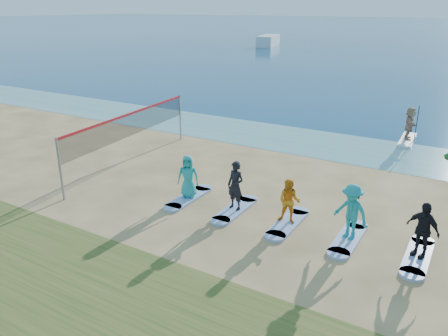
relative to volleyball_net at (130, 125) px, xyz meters
The scene contains 16 objects.
ground 7.66m from the volleyball_net, 22.38° to the right, with size 600.00×600.00×0.00m, color tan.
shallow_water 10.47m from the volleyball_net, 48.22° to the left, with size 600.00×600.00×0.00m, color teal.
volleyball_net is the anchor object (origin of this frame).
paddleboard 15.12m from the volleyball_net, 45.35° to the left, with size 0.70×3.00×0.12m, color silver.
paddleboarder 15.03m from the volleyball_net, 45.35° to the left, with size 1.64×0.52×1.77m, color tan.
boat_offshore_a 66.46m from the volleyball_net, 109.89° to the left, with size 2.75×8.91×1.90m, color silver.
surfboard_0 5.31m from the volleyball_net, 22.86° to the right, with size 0.70×2.20×0.09m, color #8DA9DA.
student_0 5.07m from the volleyball_net, 22.86° to the right, with size 0.82×0.53×1.68m, color teal.
surfboard_1 7.18m from the volleyball_net, 16.16° to the right, with size 0.70×2.20×0.09m, color #8DA9DA.
student_1 7.00m from the volleyball_net, 16.16° to the right, with size 0.66×0.43×1.82m, color black.
surfboard_2 9.15m from the volleyball_net, 12.45° to the right, with size 0.70×2.20×0.09m, color #8DA9DA.
student_2 9.02m from the volleyball_net, 12.45° to the right, with size 0.76×0.59×1.56m, color orange.
surfboard_3 11.15m from the volleyball_net, 10.12° to the right, with size 0.70×2.20×0.09m, color #8DA9DA.
student_3 11.03m from the volleyball_net, 10.12° to the right, with size 1.18×0.68×1.83m, color teal.
surfboard_4 13.18m from the volleyball_net, ahead, with size 0.70×2.20×0.09m, color #8DA9DA.
student_4 13.09m from the volleyball_net, ahead, with size 1.01×0.42×1.72m, color black.
Camera 1 is at (6.86, -11.73, 7.05)m, focal length 35.00 mm.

